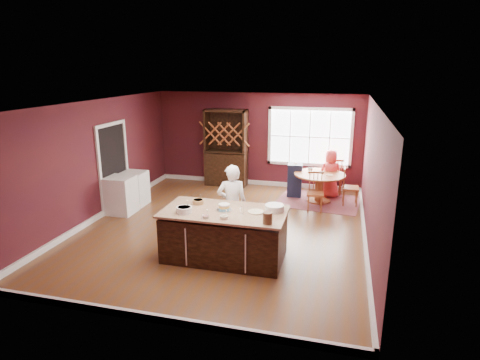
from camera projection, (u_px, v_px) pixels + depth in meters
The scene contains 27 objects.
room_shell at pixel (223, 168), 8.43m from camera, with size 7.00×7.00×7.00m.
window at pixel (310, 137), 11.26m from camera, with size 2.36×0.10×1.66m, color white, non-canonical shape.
doorway at pixel (114, 168), 9.79m from camera, with size 0.08×1.26×2.13m, color white, non-canonical shape.
kitchen_island at pixel (225, 235), 7.30m from camera, with size 2.23×1.17×0.92m.
dining_table at pixel (319, 182), 10.36m from camera, with size 1.31×1.31×0.75m.
baker at pixel (232, 204), 7.86m from camera, with size 0.59×0.38×1.60m, color white.
layer_cake at pixel (224, 207), 7.18m from camera, with size 0.28×0.28×0.12m, color white, non-canonical shape.
bowl_blue at pixel (184, 210), 7.06m from camera, with size 0.28×0.28×0.11m, color white.
bowl_yellow at pixel (198, 202), 7.52m from camera, with size 0.22×0.22×0.08m, color brown.
bowl_pink at pixel (205, 217), 6.82m from camera, with size 0.13×0.13×0.05m, color silver.
bowl_olive at pixel (224, 217), 6.79m from camera, with size 0.14×0.14×0.05m, color beige.
drinking_glass at pixel (242, 210), 7.00m from camera, with size 0.07×0.07×0.13m, color silver.
dinner_plate at pixel (256, 212), 7.09m from camera, with size 0.29×0.29×0.02m, color beige.
white_tub at pixel (274, 208), 7.14m from camera, with size 0.34×0.34×0.12m, color silver.
stoneware_crock at pixel (267, 218), 6.56m from camera, with size 0.16×0.16×0.19m, color #503424.
rug at pixel (318, 201), 10.51m from camera, with size 2.07×1.60×0.01m, color brown.
chair_east at pixel (351, 186), 10.11m from camera, with size 0.42×0.40×1.00m, color brown, non-canonical shape.
chair_south at pixel (315, 192), 9.70m from camera, with size 0.41×0.39×0.97m, color brown, non-canonical shape.
chair_north at pixel (334, 176), 10.99m from camera, with size 0.44×0.41×1.04m, color brown, non-canonical shape.
seated_woman at pixel (330, 174), 10.70m from camera, with size 0.64×0.41×1.30m, color #E34145.
high_chair at pixel (295, 179), 10.82m from camera, with size 0.38×0.38×0.94m, color black, non-canonical shape.
toddler at pixel (293, 167), 10.79m from camera, with size 0.18×0.14×0.26m, color #8CA5BF, non-canonical shape.
table_plate at pixel (329, 175), 10.16m from camera, with size 0.19×0.19×0.01m, color beige.
table_cup at pixel (310, 170), 10.53m from camera, with size 0.13×0.13×0.10m, color silver.
hutch at pixel (226, 148), 11.70m from camera, with size 1.22×0.51×2.23m, color black.
washer at pixel (121, 195), 9.57m from camera, with size 0.62×0.60×0.90m, color white.
dryer at pixel (134, 188), 10.17m from camera, with size 0.59×0.57×0.86m, color white.
Camera 1 is at (2.40, -7.83, 3.40)m, focal length 30.00 mm.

